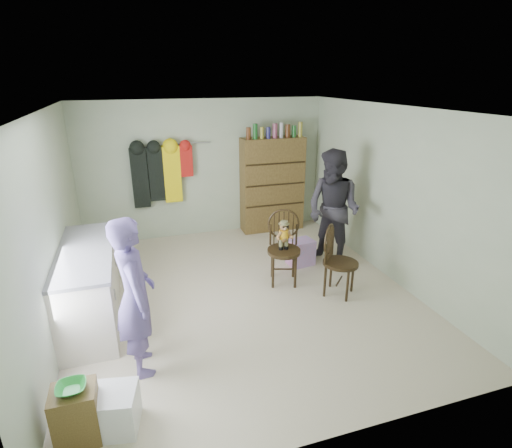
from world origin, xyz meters
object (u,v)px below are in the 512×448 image
object	(u,v)px
counter	(89,285)
dresser	(272,184)
chair_front	(284,242)
chair_far	(336,258)

from	to	relation	value
counter	dresser	bearing A→B (deg)	35.68
chair_front	chair_far	bearing A→B (deg)	-27.60
counter	chair_far	distance (m)	3.20
counter	chair_far	world-z (taller)	chair_far
chair_front	dresser	size ratio (longest dim) A/B	0.52
chair_far	dresser	xyz separation A→B (m)	(0.02, 2.65, 0.37)
counter	chair_front	bearing A→B (deg)	4.59
chair_front	chair_far	size ratio (longest dim) A/B	1.07
chair_front	dresser	world-z (taller)	dresser
chair_front	dresser	xyz separation A→B (m)	(0.58, 2.09, 0.30)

